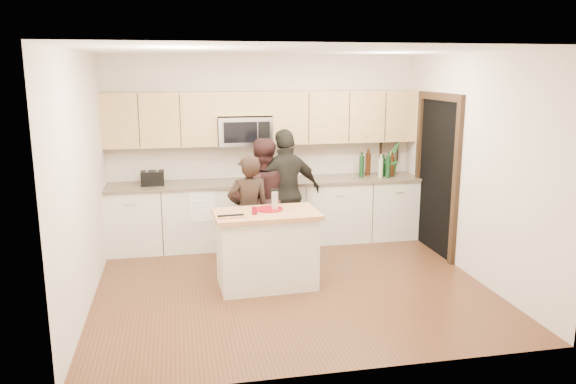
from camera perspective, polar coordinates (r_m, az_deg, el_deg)
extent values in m
plane|color=#55311D|center=(6.75, 0.31, -9.43)|extent=(4.50, 4.50, 0.00)
cube|color=beige|center=(8.32, -2.46, 4.37)|extent=(4.50, 0.02, 2.70)
cube|color=beige|center=(4.48, 5.50, -2.64)|extent=(4.50, 0.02, 2.70)
cube|color=beige|center=(6.32, -20.08, 1.08)|extent=(0.02, 4.00, 2.70)
cube|color=beige|center=(7.17, 18.26, 2.46)|extent=(0.02, 4.00, 2.70)
cube|color=white|center=(6.27, 0.34, 14.15)|extent=(4.50, 4.00, 0.02)
cube|color=beige|center=(8.19, -2.06, -2.18)|extent=(4.50, 0.62, 0.90)
cube|color=#76654E|center=(8.08, -2.08, 1.04)|extent=(4.50, 0.66, 0.04)
cube|color=tan|center=(8.00, -12.88, 7.18)|extent=(1.55, 0.33, 0.75)
cube|color=tan|center=(8.36, 5.67, 7.64)|extent=(2.17, 0.33, 0.75)
cube|color=tan|center=(8.04, -4.53, 8.97)|extent=(0.78, 0.33, 0.33)
cube|color=silver|center=(8.04, -4.45, 6.22)|extent=(0.76, 0.40, 0.40)
cube|color=black|center=(7.83, -4.85, 6.05)|extent=(0.47, 0.01, 0.29)
cube|color=black|center=(7.87, -2.45, 6.12)|extent=(0.17, 0.01, 0.29)
cube|color=black|center=(7.99, 14.90, 1.46)|extent=(0.02, 1.05, 2.10)
cube|color=black|center=(7.48, 16.69, 0.63)|extent=(0.06, 0.10, 2.10)
cube|color=black|center=(8.50, 13.10, 2.18)|extent=(0.06, 0.10, 2.10)
cube|color=black|center=(7.86, 15.22, 9.35)|extent=(0.06, 1.25, 0.10)
cube|color=black|center=(8.82, 10.21, 4.18)|extent=(0.30, 0.03, 0.38)
cube|color=tan|center=(8.81, 10.25, 4.17)|extent=(0.24, 0.00, 0.32)
cube|color=white|center=(7.73, -8.67, -1.28)|extent=(0.34, 0.01, 0.48)
cube|color=white|center=(7.97, -8.82, 0.85)|extent=(0.34, 0.60, 0.01)
cube|color=beige|center=(6.60, -2.18, -6.02)|extent=(1.13, 0.69, 0.85)
cube|color=tan|center=(6.47, -2.21, -2.24)|extent=(1.23, 0.75, 0.05)
cylinder|color=maroon|center=(6.55, -1.92, -1.75)|extent=(0.32, 0.32, 0.02)
cube|color=silver|center=(6.48, -1.38, -0.83)|extent=(0.07, 0.05, 0.22)
cube|color=black|center=(6.46, -1.38, 0.20)|extent=(0.09, 0.06, 0.02)
cylinder|color=maroon|center=(6.35, -3.43, -1.90)|extent=(0.06, 0.06, 0.09)
cube|color=tan|center=(6.26, -5.62, -2.48)|extent=(0.29, 0.18, 0.02)
cube|color=black|center=(6.23, -5.85, -2.38)|extent=(0.29, 0.04, 0.02)
cube|color=silver|center=(6.21, -5.47, -2.47)|extent=(0.18, 0.03, 0.01)
cube|color=black|center=(7.95, -13.59, 1.38)|extent=(0.31, 0.23, 0.20)
cube|color=silver|center=(7.94, -14.13, 2.06)|extent=(0.03, 0.16, 0.00)
cube|color=silver|center=(7.93, -13.12, 2.11)|extent=(0.03, 0.16, 0.00)
cylinder|color=black|center=(8.37, 7.48, 2.79)|extent=(0.07, 0.07, 0.38)
cylinder|color=#341809|center=(8.54, 8.14, 3.01)|extent=(0.08, 0.08, 0.39)
cylinder|color=#ADAE89|center=(8.40, 9.40, 2.64)|extent=(0.07, 0.07, 0.34)
cylinder|color=black|center=(8.52, 9.63, 2.72)|extent=(0.07, 0.07, 0.33)
cylinder|color=#341809|center=(8.49, 10.49, 2.76)|extent=(0.07, 0.07, 0.36)
cylinder|color=#ADAE89|center=(8.68, 10.36, 2.94)|extent=(0.08, 0.08, 0.35)
cylinder|color=black|center=(8.37, 10.14, 2.71)|extent=(0.07, 0.07, 0.38)
imported|color=#29682E|center=(8.57, 10.45, 3.36)|extent=(0.36, 0.36, 0.51)
imported|color=black|center=(7.06, -4.00, -2.15)|extent=(0.57, 0.41, 1.48)
imported|color=black|center=(7.54, -2.68, -0.63)|extent=(0.79, 0.62, 1.62)
imported|color=black|center=(7.59, -0.19, -0.11)|extent=(1.09, 0.69, 1.73)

